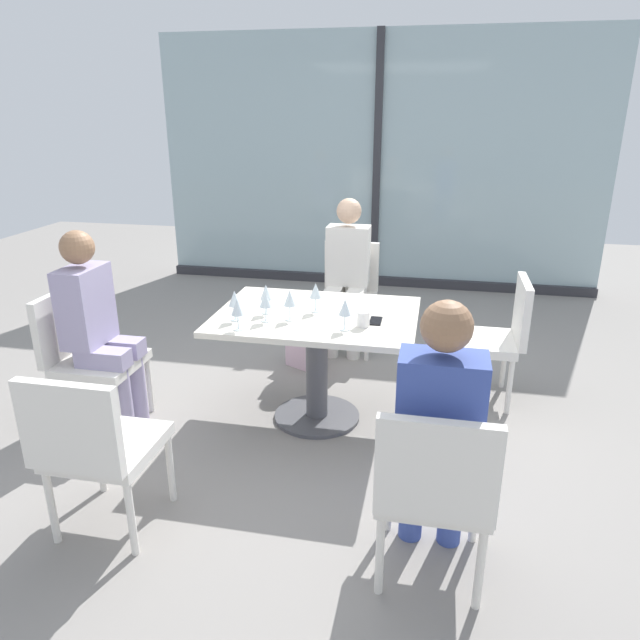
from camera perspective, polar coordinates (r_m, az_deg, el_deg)
ground_plane at (r=3.90m, az=-0.30°, el=-9.51°), size 12.00×12.00×0.00m
window_wall_backdrop at (r=6.59m, az=5.58°, el=13.75°), size 4.86×0.10×2.70m
dining_table_main at (r=3.66m, az=-0.31°, el=-2.04°), size 1.23×0.92×0.73m
chair_near_window at (r=4.88m, az=2.82°, el=3.00°), size 0.46×0.51×0.87m
chair_front_right at (r=2.48m, az=11.16°, el=-15.51°), size 0.46×0.50×0.87m
chair_side_end at (r=3.92m, az=-22.02°, el=-2.85°), size 0.50×0.46×0.87m
chair_far_right at (r=4.11m, az=16.86°, el=-1.18°), size 0.50×0.46×0.87m
chair_front_left at (r=2.88m, az=-21.23°, el=-11.20°), size 0.46×0.50×0.87m
person_near_window at (r=4.72m, az=2.65°, el=4.98°), size 0.34×0.39×1.26m
person_front_right at (r=2.46m, az=11.53°, el=-10.19°), size 0.34×0.39×1.26m
person_side_end at (r=3.79m, az=-21.04°, el=-0.18°), size 0.39×0.34×1.26m
wine_glass_0 at (r=3.59m, az=-0.43°, el=2.83°), size 0.07×0.07×0.18m
wine_glass_1 at (r=3.45m, az=-2.99°, el=2.08°), size 0.07×0.07×0.18m
wine_glass_2 at (r=3.32m, az=-8.11°, el=1.19°), size 0.07×0.07×0.18m
wine_glass_3 at (r=3.44m, az=-5.37°, el=1.95°), size 0.07×0.07×0.18m
wine_glass_4 at (r=3.29m, az=2.47°, el=1.19°), size 0.07×0.07×0.18m
wine_glass_5 at (r=3.57m, az=-5.32°, el=2.66°), size 0.07×0.07×0.18m
wine_glass_6 at (r=3.47m, az=-8.37°, el=2.03°), size 0.07×0.07×0.18m
coffee_cup at (r=3.38m, az=4.25°, el=0.10°), size 0.08×0.08×0.09m
cell_phone_on_table at (r=3.47m, az=5.48°, el=-0.08°), size 0.07×0.14×0.01m
handbag_0 at (r=4.56m, az=-1.35°, el=-2.97°), size 0.34×0.28×0.28m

